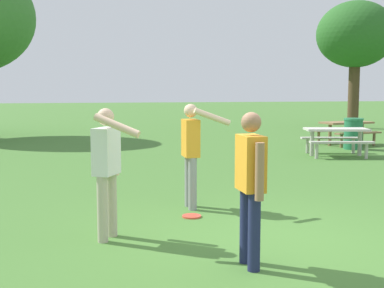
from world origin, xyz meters
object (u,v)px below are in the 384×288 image
object	(u,v)px
person_bystander	(107,163)
trash_can_further_along	(353,134)
person_thrower	(191,147)
tree_far_right	(356,36)
picnic_table_near	(336,136)
person_catcher	(250,179)
picnic_table_far	(346,128)
frisbee	(192,216)

from	to	relation	value
person_bystander	trash_can_further_along	distance (m)	11.17
person_thrower	trash_can_further_along	size ratio (longest dim) A/B	1.71
tree_far_right	picnic_table_near	bearing A→B (deg)	-121.21
person_catcher	tree_far_right	bearing A→B (deg)	58.26
picnic_table_near	person_thrower	bearing A→B (deg)	-134.24
person_bystander	tree_far_right	size ratio (longest dim) A/B	0.28
person_thrower	picnic_table_far	xyz separation A→B (m)	(6.78, 7.76, -0.40)
person_thrower	frisbee	xyz separation A→B (m)	(-0.11, -0.56, -0.95)
trash_can_further_along	picnic_table_near	bearing A→B (deg)	-133.35
picnic_table_far	trash_can_further_along	bearing A→B (deg)	-108.23
picnic_table_far	person_catcher	bearing A→B (deg)	-122.56
person_bystander	person_catcher	bearing A→B (deg)	-42.10
person_catcher	trash_can_further_along	distance (m)	11.27
person_catcher	tree_far_right	world-z (taller)	tree_far_right
person_thrower	trash_can_further_along	distance (m)	9.21
person_thrower	person_bystander	xyz separation A→B (m)	(-1.34, -1.42, 0.00)
tree_far_right	frisbee	bearing A→B (deg)	-125.85
person_bystander	frisbee	xyz separation A→B (m)	(1.23, 0.87, -0.95)
person_catcher	person_bystander	world-z (taller)	same
frisbee	tree_far_right	distance (m)	18.66
frisbee	tree_far_right	xyz separation A→B (m)	(10.64, 14.72, 4.27)
person_bystander	tree_far_right	bearing A→B (deg)	52.71
picnic_table_near	tree_far_right	xyz separation A→B (m)	(5.38, 8.87, 3.72)
frisbee	picnic_table_near	bearing A→B (deg)	48.04
person_catcher	trash_can_further_along	world-z (taller)	person_catcher
person_catcher	picnic_table_far	xyz separation A→B (m)	(6.69, 10.47, -0.38)
person_bystander	picnic_table_far	world-z (taller)	person_bystander
frisbee	person_thrower	bearing A→B (deg)	79.07
person_bystander	picnic_table_near	xyz separation A→B (m)	(6.49, 6.72, -0.40)
person_thrower	trash_can_further_along	world-z (taller)	person_thrower
person_thrower	picnic_table_far	size ratio (longest dim) A/B	0.84
picnic_table_far	trash_can_further_along	world-z (taller)	trash_can_further_along
person_catcher	frisbee	xyz separation A→B (m)	(-0.20, 2.16, -0.93)
picnic_table_far	trash_can_further_along	xyz separation A→B (m)	(-0.38, -1.15, -0.08)
person_thrower	person_catcher	distance (m)	2.72
picnic_table_near	picnic_table_far	bearing A→B (deg)	56.63
person_bystander	frisbee	bearing A→B (deg)	35.07
frisbee	trash_can_further_along	distance (m)	9.69
frisbee	trash_can_further_along	world-z (taller)	trash_can_further_along
person_thrower	person_catcher	xyz separation A→B (m)	(0.09, -2.72, -0.02)
person_thrower	frisbee	size ratio (longest dim) A/B	5.82
person_thrower	trash_can_further_along	xyz separation A→B (m)	(6.40, 6.61, -0.48)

